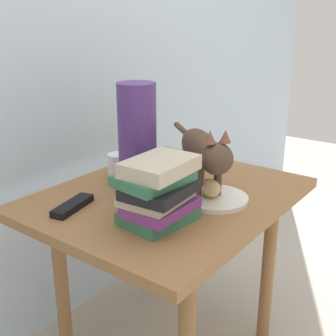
# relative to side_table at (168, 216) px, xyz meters

# --- Properties ---
(back_panel) EXTENTS (4.00, 0.04, 2.20)m
(back_panel) POSITION_rel_side_table_xyz_m (0.00, 0.44, 0.59)
(back_panel) COLOR silver
(back_panel) RESTS_ON ground
(side_table) EXTENTS (0.80, 0.65, 0.59)m
(side_table) POSITION_rel_side_table_xyz_m (0.00, 0.00, 0.00)
(side_table) COLOR olive
(side_table) RESTS_ON ground
(plate) EXTENTS (0.20, 0.20, 0.01)m
(plate) POSITION_rel_side_table_xyz_m (0.03, -0.15, 0.09)
(plate) COLOR silver
(plate) RESTS_ON side_table
(bread_roll) EXTENTS (0.10, 0.10, 0.05)m
(bread_roll) POSITION_rel_side_table_xyz_m (0.03, -0.14, 0.12)
(bread_roll) COLOR #E0BC7A
(bread_roll) RESTS_ON plate
(cat) EXTENTS (0.33, 0.39, 0.23)m
(cat) POSITION_rel_side_table_xyz_m (0.06, -0.08, 0.21)
(cat) COLOR #4C3828
(cat) RESTS_ON side_table
(book_stack) EXTENTS (0.21, 0.17, 0.18)m
(book_stack) POSITION_rel_side_table_xyz_m (-0.18, -0.11, 0.17)
(book_stack) COLOR #336B4C
(book_stack) RESTS_ON side_table
(green_vase) EXTENTS (0.11, 0.11, 0.34)m
(green_vase) POSITION_rel_side_table_xyz_m (-0.07, 0.06, 0.25)
(green_vase) COLOR #4C2D72
(green_vase) RESTS_ON side_table
(candle_jar) EXTENTS (0.07, 0.07, 0.08)m
(candle_jar) POSITION_rel_side_table_xyz_m (0.00, 0.21, 0.12)
(candle_jar) COLOR silver
(candle_jar) RESTS_ON side_table
(tv_remote) EXTENTS (0.16, 0.08, 0.02)m
(tv_remote) POSITION_rel_side_table_xyz_m (-0.26, 0.14, 0.09)
(tv_remote) COLOR black
(tv_remote) RESTS_ON side_table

